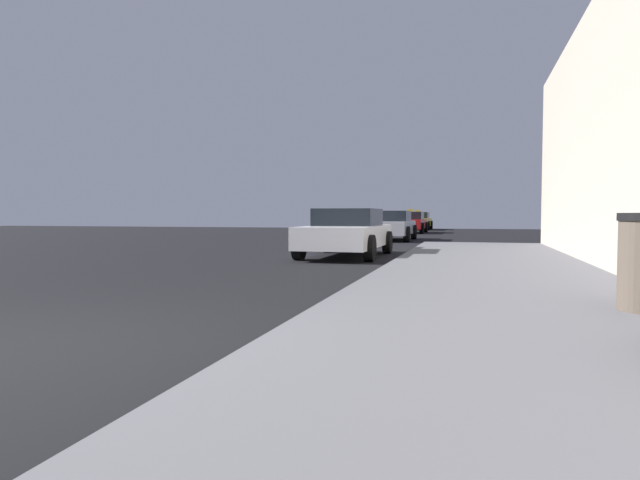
{
  "coord_description": "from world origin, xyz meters",
  "views": [
    {
      "loc": [
        3.61,
        -3.75,
        1.12
      ],
      "look_at": [
        2.24,
        1.23,
        0.88
      ],
      "focal_mm": 30.91,
      "sensor_mm": 36.0,
      "label": 1
    }
  ],
  "objects_px": {
    "car_red": "(410,222)",
    "car_yellow": "(417,221)",
    "car_silver": "(390,225)",
    "car_white": "(347,232)"
  },
  "relations": [
    {
      "from": "car_silver",
      "to": "car_yellow",
      "type": "distance_m",
      "value": 16.89
    },
    {
      "from": "car_silver",
      "to": "car_yellow",
      "type": "height_order",
      "value": "car_yellow"
    },
    {
      "from": "car_red",
      "to": "car_yellow",
      "type": "distance_m",
      "value": 7.24
    },
    {
      "from": "car_silver",
      "to": "car_red",
      "type": "height_order",
      "value": "car_red"
    },
    {
      "from": "car_silver",
      "to": "car_red",
      "type": "bearing_deg",
      "value": -88.81
    },
    {
      "from": "car_silver",
      "to": "car_yellow",
      "type": "xyz_separation_m",
      "value": [
        -0.41,
        16.89,
        0.0
      ]
    },
    {
      "from": "car_red",
      "to": "car_yellow",
      "type": "relative_size",
      "value": 0.98
    },
    {
      "from": "car_white",
      "to": "car_red",
      "type": "distance_m",
      "value": 19.09
    },
    {
      "from": "car_white",
      "to": "car_yellow",
      "type": "relative_size",
      "value": 0.98
    },
    {
      "from": "car_white",
      "to": "car_yellow",
      "type": "height_order",
      "value": "car_yellow"
    }
  ]
}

